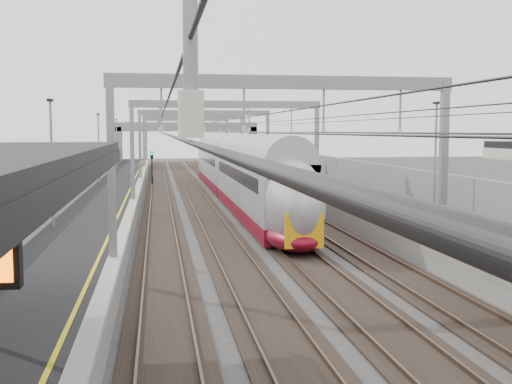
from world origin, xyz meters
name	(u,v)px	position (x,y,z in m)	size (l,w,h in m)	color
platform_left	(111,202)	(-8.00, 45.00, 0.50)	(4.00, 120.00, 1.00)	black
platform_right	(328,199)	(8.00, 45.00, 0.50)	(4.00, 120.00, 1.00)	black
tracks	(222,207)	(0.00, 45.00, 0.05)	(11.40, 140.00, 0.20)	black
overhead_line	(214,124)	(0.00, 51.62, 6.14)	(13.00, 140.00, 6.60)	gray
overbridge	(187,133)	(0.00, 100.00, 5.31)	(22.00, 2.20, 6.90)	slate
wall_left	(64,187)	(-11.20, 45.00, 1.60)	(0.30, 120.00, 3.20)	slate
wall_right	(370,184)	(11.20, 45.00, 1.60)	(0.30, 120.00, 3.20)	slate
train	(238,176)	(1.50, 47.93, 2.10)	(2.70, 49.24, 4.27)	maroon
signal_green	(152,162)	(-5.20, 64.81, 2.42)	(0.32, 0.32, 3.48)	black
signal_red_near	(237,163)	(3.20, 62.14, 2.42)	(0.32, 0.32, 3.48)	black
signal_red_far	(248,159)	(5.40, 69.86, 2.42)	(0.32, 0.32, 3.48)	black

